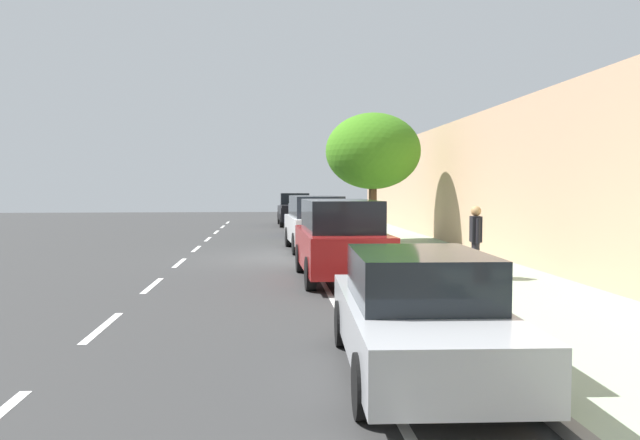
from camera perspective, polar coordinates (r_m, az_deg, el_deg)
ground at (r=19.45m, az=-3.41°, el=-3.67°), size 73.73×73.73×0.00m
sidewalk at (r=20.04m, az=9.39°, el=-3.30°), size 4.15×46.08×0.14m
curb_edge at (r=19.63m, az=3.26°, el=-3.40°), size 0.16×46.08×0.14m
lane_stripe_centre at (r=18.71m, az=-13.27°, el=-4.00°), size 0.14×44.20×0.01m
lane_stripe_bike_edge at (r=19.48m, az=-1.03°, el=-3.64°), size 0.12×46.08×0.01m
building_facade at (r=20.61m, az=15.74°, el=3.31°), size 0.50×46.08×4.81m
parked_sedan_silver_second at (r=7.48m, az=9.35°, el=-8.85°), size 1.98×4.47×1.52m
parked_suv_red_mid at (r=14.81m, az=1.91°, el=-1.80°), size 2.06×4.75×1.99m
parked_suv_white_far at (r=21.83m, az=-0.43°, el=-0.22°), size 2.16×4.80×1.99m
parked_sedan_dark_blue_farthest at (r=28.56m, az=-1.28°, el=0.02°), size 2.05×4.50×1.52m
parked_pickup_black_end at (r=36.10m, az=-2.38°, el=0.90°), size 2.12×5.34×1.95m
bicycle_at_curb at (r=19.54m, az=1.91°, el=-2.55°), size 1.44×1.02×0.74m
cyclist_with_backpack at (r=19.07m, az=2.74°, el=-0.58°), size 0.50×0.58×1.75m
street_tree_mid_block at (r=24.02m, az=5.08°, el=6.53°), size 3.78×3.78×5.12m
pedestrian_on_phone at (r=14.66m, az=14.63°, el=-1.60°), size 0.28×0.62×1.72m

